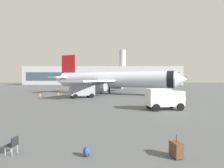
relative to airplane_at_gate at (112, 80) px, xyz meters
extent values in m
cylinder|color=silver|center=(0.22, -0.09, 0.04)|extent=(29.11, 15.20, 3.80)
cone|color=silver|center=(15.13, -6.41, 0.04)|extent=(3.62, 4.26, 3.61)
cone|color=silver|center=(-15.07, 6.38, 0.04)|extent=(4.28, 4.40, 3.42)
cylinder|color=black|center=(13.11, -5.55, 0.04)|extent=(2.80, 4.12, 3.88)
cube|color=silver|center=(2.42, 7.67, -0.26)|extent=(10.66, 16.60, 0.36)
cube|color=silver|center=(-3.83, -7.07, -0.26)|extent=(10.66, 16.60, 0.36)
cylinder|color=gray|center=(1.44, 5.36, -1.56)|extent=(3.80, 3.27, 2.20)
cylinder|color=gray|center=(-2.85, -4.77, -1.56)|extent=(3.80, 3.27, 2.20)
cube|color=red|center=(-12.22, 5.18, 3.64)|extent=(4.19, 2.05, 6.40)
cube|color=silver|center=(-11.43, 8.32, 0.64)|extent=(4.73, 6.54, 0.24)
cube|color=silver|center=(-13.92, 2.42, 0.64)|extent=(4.73, 6.54, 0.24)
cylinder|color=black|center=(11.26, -4.77, -2.76)|extent=(0.36, 0.36, 1.80)
cylinder|color=black|center=(-0.69, 2.90, -2.76)|extent=(0.44, 0.44, 1.80)
cylinder|color=black|center=(-2.56, -1.52, -2.76)|extent=(0.44, 0.44, 1.80)
cube|color=gray|center=(-4.57, -8.59, -2.14)|extent=(2.48, 2.72, 2.04)
cube|color=#1E232D|center=(-3.93, -8.27, -1.66)|extent=(0.95, 1.81, 0.84)
cube|color=gray|center=(-6.72, -9.65, -1.96)|extent=(3.77, 3.36, 2.40)
cylinder|color=black|center=(-4.97, -7.50, -3.21)|extent=(0.90, 0.60, 0.90)
cylinder|color=black|center=(-3.95, -9.56, -3.21)|extent=(0.90, 0.60, 0.90)
cylinder|color=black|center=(-7.98, -9.00, -3.21)|extent=(0.90, 0.60, 0.90)
cylinder|color=black|center=(-6.96, -11.06, -3.21)|extent=(0.90, 0.60, 0.90)
cube|color=white|center=(7.93, -23.22, -2.27)|extent=(2.10, 2.29, 1.78)
cube|color=#1E232D|center=(8.67, -23.08, -1.85)|extent=(0.42, 1.78, 0.74)
cube|color=white|center=(5.77, -23.64, -2.11)|extent=(2.97, 2.46, 2.10)
cylinder|color=black|center=(7.95, -22.15, -3.21)|extent=(0.93, 0.38, 0.90)
cylinder|color=black|center=(8.35, -24.21, -3.21)|extent=(0.93, 0.38, 0.90)
cylinder|color=black|center=(4.93, -22.73, -3.21)|extent=(0.93, 0.38, 0.90)
cylinder|color=black|center=(5.32, -24.79, -3.21)|extent=(0.93, 0.38, 0.90)
cube|color=#F2590C|center=(13.29, -13.21, -3.64)|extent=(0.44, 0.44, 0.04)
cone|color=#F2590C|center=(13.29, -13.21, -3.28)|extent=(0.36, 0.36, 0.67)
cylinder|color=white|center=(13.29, -13.21, -3.25)|extent=(0.23, 0.23, 0.10)
cube|color=#F2590C|center=(-12.34, -4.00, -3.64)|extent=(0.44, 0.44, 0.04)
cone|color=#F2590C|center=(-12.34, -4.00, -3.27)|extent=(0.36, 0.36, 0.70)
cylinder|color=white|center=(-12.34, -4.00, -3.23)|extent=(0.23, 0.23, 0.10)
cube|color=#F2590C|center=(-15.65, -6.47, -3.64)|extent=(0.44, 0.44, 0.04)
cone|color=#F2590C|center=(-15.65, -6.47, -3.24)|extent=(0.36, 0.36, 0.75)
cylinder|color=white|center=(-15.65, -6.47, -3.20)|extent=(0.23, 0.23, 0.10)
cube|color=brown|center=(3.30, -37.17, -3.27)|extent=(0.55, 0.72, 0.70)
cylinder|color=black|center=(3.30, -37.17, -2.74)|extent=(0.02, 0.02, 0.36)
cylinder|color=black|center=(3.24, -36.95, -3.62)|extent=(0.09, 0.05, 0.08)
cylinder|color=black|center=(3.36, -37.39, -3.62)|extent=(0.09, 0.05, 0.08)
ellipsoid|color=navy|center=(-1.02, -37.08, -3.42)|extent=(0.32, 0.40, 0.48)
ellipsoid|color=navy|center=(-0.88, -37.08, -3.49)|extent=(0.12, 0.28, 0.24)
cube|color=black|center=(-4.84, -36.79, -3.22)|extent=(0.56, 0.56, 0.06)
cube|color=black|center=(-4.63, -36.83, -3.00)|extent=(0.14, 0.48, 0.40)
cylinder|color=#999EA5|center=(-5.06, -36.94, -3.44)|extent=(0.04, 0.04, 0.44)
cylinder|color=#999EA5|center=(-4.99, -36.57, -3.44)|extent=(0.04, 0.04, 0.44)
cylinder|color=#999EA5|center=(-4.68, -37.01, -3.44)|extent=(0.04, 0.04, 0.44)
cylinder|color=#999EA5|center=(-4.61, -36.64, -3.44)|extent=(0.04, 0.04, 0.44)
cube|color=#B2B2B7|center=(-6.69, 83.92, 2.59)|extent=(108.00, 17.59, 12.49)
cube|color=#334756|center=(-6.69, 75.08, 1.97)|extent=(102.60, 0.10, 5.62)
cylinder|color=#B2B2B7|center=(7.08, 83.92, 14.84)|extent=(4.40, 4.40, 12.00)
camera|label=1|loc=(0.27, -45.76, 0.09)|focal=29.06mm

